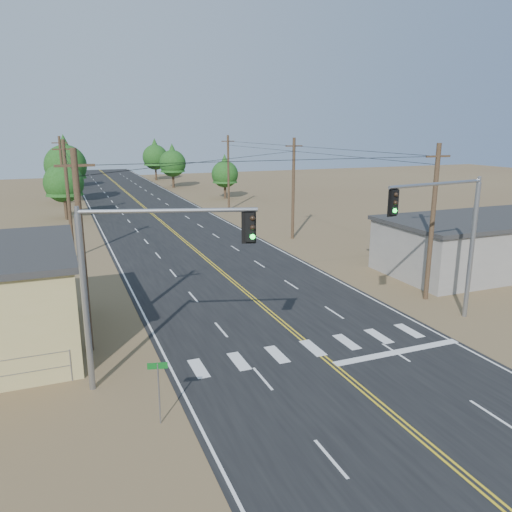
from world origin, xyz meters
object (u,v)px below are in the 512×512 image
building_right (480,245)px  signal_mast_left (135,267)px  signal_mast_right (451,227)px  street_sign (158,383)px

building_right → signal_mast_left: signal_mast_left is taller
building_right → signal_mast_right: signal_mast_right is taller
building_right → street_sign: (-27.53, -11.75, -0.32)m
building_right → street_sign: size_ratio=5.98×
street_sign → building_right: bearing=36.6°
building_right → signal_mast_right: size_ratio=1.81×
building_right → signal_mast_right: 13.46m
signal_mast_right → building_right: bearing=28.2°
signal_mast_right → signal_mast_left: bearing=175.3°
signal_mast_left → street_sign: size_ratio=3.15×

